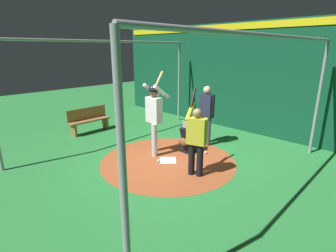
{
  "coord_description": "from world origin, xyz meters",
  "views": [
    {
      "loc": [
        4.47,
        4.34,
        2.83
      ],
      "look_at": [
        0.0,
        0.0,
        0.95
      ],
      "focal_mm": 27.73,
      "sensor_mm": 36.0,
      "label": 1
    }
  ],
  "objects_px": {
    "batter": "(154,112)",
    "baseball_1": "(159,161)",
    "home_plate": "(168,160)",
    "umpire": "(206,112)",
    "baseball_0": "(206,152)",
    "bench": "(89,120)",
    "catcher": "(188,140)",
    "visitor": "(196,138)"
  },
  "relations": [
    {
      "from": "batter",
      "to": "catcher",
      "type": "relative_size",
      "value": 2.39
    },
    {
      "from": "bench",
      "to": "baseball_0",
      "type": "bearing_deg",
      "value": 106.6
    },
    {
      "from": "batter",
      "to": "baseball_1",
      "type": "xyz_separation_m",
      "value": [
        0.34,
        0.51,
        -1.14
      ]
    },
    {
      "from": "visitor",
      "to": "baseball_1",
      "type": "height_order",
      "value": "visitor"
    },
    {
      "from": "home_plate",
      "to": "baseball_1",
      "type": "xyz_separation_m",
      "value": [
        0.23,
        -0.11,
        0.03
      ]
    },
    {
      "from": "visitor",
      "to": "baseball_1",
      "type": "relative_size",
      "value": 26.5
    },
    {
      "from": "batter",
      "to": "bench",
      "type": "relative_size",
      "value": 1.54
    },
    {
      "from": "home_plate",
      "to": "umpire",
      "type": "relative_size",
      "value": 0.24
    },
    {
      "from": "home_plate",
      "to": "visitor",
      "type": "xyz_separation_m",
      "value": [
        0.11,
        0.99,
        0.9
      ]
    },
    {
      "from": "visitor",
      "to": "batter",
      "type": "bearing_deg",
      "value": -116.68
    },
    {
      "from": "visitor",
      "to": "baseball_0",
      "type": "bearing_deg",
      "value": -173.45
    },
    {
      "from": "bench",
      "to": "home_plate",
      "type": "bearing_deg",
      "value": 92.4
    },
    {
      "from": "catcher",
      "to": "baseball_1",
      "type": "xyz_separation_m",
      "value": [
        1.07,
        -0.09,
        -0.32
      ]
    },
    {
      "from": "bench",
      "to": "baseball_1",
      "type": "distance_m",
      "value": 3.6
    },
    {
      "from": "umpire",
      "to": "baseball_0",
      "type": "distance_m",
      "value": 1.22
    },
    {
      "from": "baseball_0",
      "to": "baseball_1",
      "type": "distance_m",
      "value": 1.41
    },
    {
      "from": "batter",
      "to": "baseball_1",
      "type": "relative_size",
      "value": 30.2
    },
    {
      "from": "umpire",
      "to": "bench",
      "type": "bearing_deg",
      "value": -63.63
    },
    {
      "from": "umpire",
      "to": "baseball_0",
      "type": "xyz_separation_m",
      "value": [
        0.58,
        0.46,
        -0.97
      ]
    },
    {
      "from": "batter",
      "to": "umpire",
      "type": "xyz_separation_m",
      "value": [
        -1.55,
        0.59,
        -0.18
      ]
    },
    {
      "from": "visitor",
      "to": "baseball_1",
      "type": "xyz_separation_m",
      "value": [
        0.12,
        -1.1,
        -0.87
      ]
    },
    {
      "from": "visitor",
      "to": "bench",
      "type": "height_order",
      "value": "visitor"
    },
    {
      "from": "batter",
      "to": "umpire",
      "type": "bearing_deg",
      "value": 159.28
    },
    {
      "from": "baseball_1",
      "to": "home_plate",
      "type": "bearing_deg",
      "value": 154.99
    },
    {
      "from": "umpire",
      "to": "bench",
      "type": "relative_size",
      "value": 1.23
    },
    {
      "from": "umpire",
      "to": "visitor",
      "type": "xyz_separation_m",
      "value": [
        1.77,
        1.03,
        -0.1
      ]
    },
    {
      "from": "catcher",
      "to": "baseball_0",
      "type": "height_order",
      "value": "catcher"
    },
    {
      "from": "visitor",
      "to": "bench",
      "type": "xyz_separation_m",
      "value": [
        0.04,
        -4.68,
        -0.48
      ]
    },
    {
      "from": "umpire",
      "to": "baseball_1",
      "type": "bearing_deg",
      "value": -2.23
    },
    {
      "from": "baseball_0",
      "to": "home_plate",
      "type": "bearing_deg",
      "value": -21.63
    },
    {
      "from": "baseball_0",
      "to": "bench",
      "type": "bearing_deg",
      "value": -73.4
    },
    {
      "from": "baseball_1",
      "to": "batter",
      "type": "bearing_deg",
      "value": -123.49
    },
    {
      "from": "visitor",
      "to": "bench",
      "type": "bearing_deg",
      "value": -108.43
    },
    {
      "from": "home_plate",
      "to": "catcher",
      "type": "bearing_deg",
      "value": -178.62
    },
    {
      "from": "batter",
      "to": "baseball_1",
      "type": "height_order",
      "value": "batter"
    },
    {
      "from": "catcher",
      "to": "batter",
      "type": "bearing_deg",
      "value": -39.63
    },
    {
      "from": "catcher",
      "to": "bench",
      "type": "relative_size",
      "value": 0.64
    },
    {
      "from": "home_plate",
      "to": "catcher",
      "type": "height_order",
      "value": "catcher"
    },
    {
      "from": "home_plate",
      "to": "visitor",
      "type": "relative_size",
      "value": 0.21
    },
    {
      "from": "catcher",
      "to": "baseball_0",
      "type": "bearing_deg",
      "value": 118.29
    },
    {
      "from": "batter",
      "to": "baseball_0",
      "type": "height_order",
      "value": "batter"
    },
    {
      "from": "umpire",
      "to": "visitor",
      "type": "distance_m",
      "value": 2.05
    }
  ]
}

